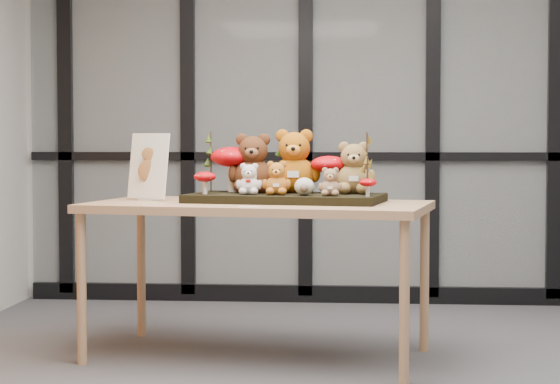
# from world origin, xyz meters

# --- Properties ---
(room_shell) EXTENTS (5.00, 5.00, 5.00)m
(room_shell) POSITION_xyz_m (0.00, 0.00, 1.68)
(room_shell) COLOR #BBB8B1
(room_shell) RESTS_ON floor
(glass_partition) EXTENTS (4.90, 0.06, 2.78)m
(glass_partition) POSITION_xyz_m (-0.00, 2.47, 1.42)
(glass_partition) COLOR #2D383F
(glass_partition) RESTS_ON floor
(display_table) EXTENTS (1.91, 1.20, 0.83)m
(display_table) POSITION_xyz_m (-0.60, 0.59, 0.77)
(display_table) COLOR tan
(display_table) RESTS_ON floor
(diorama_tray) EXTENTS (1.10, 0.69, 0.04)m
(diorama_tray) POSITION_xyz_m (-0.46, 0.63, 0.86)
(diorama_tray) COLOR black
(diorama_tray) RESTS_ON display_table
(bear_pooh_yellow) EXTENTS (0.33, 0.31, 0.38)m
(bear_pooh_yellow) POSITION_xyz_m (-0.42, 0.76, 1.07)
(bear_pooh_yellow) COLOR #A1540B
(bear_pooh_yellow) RESTS_ON diorama_tray
(bear_brown_medium) EXTENTS (0.31, 0.29, 0.36)m
(bear_brown_medium) POSITION_xyz_m (-0.65, 0.77, 1.06)
(bear_brown_medium) COLOR #4A2511
(bear_brown_medium) RESTS_ON diorama_tray
(bear_tan_back) EXTENTS (0.27, 0.25, 0.31)m
(bear_tan_back) POSITION_xyz_m (-0.09, 0.68, 1.03)
(bear_tan_back) COLOR olive
(bear_tan_back) RESTS_ON diorama_tray
(bear_small_yellow) EXTENTS (0.17, 0.16, 0.20)m
(bear_small_yellow) POSITION_xyz_m (-0.50, 0.53, 0.98)
(bear_small_yellow) COLOR #B1631D
(bear_small_yellow) RESTS_ON diorama_tray
(bear_white_bow) EXTENTS (0.16, 0.15, 0.18)m
(bear_white_bow) POSITION_xyz_m (-0.64, 0.55, 0.97)
(bear_white_bow) COLOR silver
(bear_white_bow) RESTS_ON diorama_tray
(bear_beige_small) EXTENTS (0.14, 0.13, 0.16)m
(bear_beige_small) POSITION_xyz_m (-0.21, 0.46, 0.96)
(bear_beige_small) COLOR #936D4E
(bear_beige_small) RESTS_ON diorama_tray
(plush_cream_hedgehog) EXTENTS (0.09, 0.09, 0.10)m
(plush_cream_hedgehog) POSITION_xyz_m (-0.35, 0.48, 0.93)
(plush_cream_hedgehog) COLOR beige
(plush_cream_hedgehog) RESTS_ON diorama_tray
(mushroom_back_left) EXTENTS (0.25, 0.25, 0.28)m
(mushroom_back_left) POSITION_xyz_m (-0.76, 0.82, 1.02)
(mushroom_back_left) COLOR #AB050B
(mushroom_back_left) RESTS_ON diorama_tray
(mushroom_back_right) EXTENTS (0.20, 0.20, 0.22)m
(mushroom_back_right) POSITION_xyz_m (-0.23, 0.73, 0.99)
(mushroom_back_right) COLOR #AB050B
(mushroom_back_right) RESTS_ON diorama_tray
(mushroom_front_left) EXTENTS (0.12, 0.12, 0.13)m
(mushroom_front_left) POSITION_xyz_m (-0.89, 0.59, 0.95)
(mushroom_front_left) COLOR #AB050B
(mushroom_front_left) RESTS_ON diorama_tray
(mushroom_front_right) EXTENTS (0.09, 0.09, 0.10)m
(mushroom_front_right) POSITION_xyz_m (-0.02, 0.43, 0.93)
(mushroom_front_right) COLOR #AB050B
(mushroom_front_right) RESTS_ON diorama_tray
(sprig_green_far_left) EXTENTS (0.05, 0.05, 0.33)m
(sprig_green_far_left) POSITION_xyz_m (-0.89, 0.85, 1.05)
(sprig_green_far_left) COLOR #1C340B
(sprig_green_far_left) RESTS_ON diorama_tray
(sprig_green_mid_left) EXTENTS (0.05, 0.05, 0.26)m
(sprig_green_mid_left) POSITION_xyz_m (-0.72, 0.87, 1.01)
(sprig_green_mid_left) COLOR #1C340B
(sprig_green_mid_left) RESTS_ON diorama_tray
(sprig_dry_far_right) EXTENTS (0.05, 0.05, 0.33)m
(sprig_dry_far_right) POSITION_xyz_m (-0.02, 0.67, 1.04)
(sprig_dry_far_right) COLOR brown
(sprig_dry_far_right) RESTS_ON diorama_tray
(sprig_dry_mid_right) EXTENTS (0.05, 0.05, 0.21)m
(sprig_dry_mid_right) POSITION_xyz_m (-0.02, 0.53, 0.98)
(sprig_dry_mid_right) COLOR brown
(sprig_dry_mid_right) RESTS_ON diorama_tray
(sprig_green_centre) EXTENTS (0.05, 0.05, 0.25)m
(sprig_green_centre) POSITION_xyz_m (-0.49, 0.84, 1.01)
(sprig_green_centre) COLOR #1C340B
(sprig_green_centre) RESTS_ON diorama_tray
(sign_holder) EXTENTS (0.26, 0.17, 0.37)m
(sign_holder) POSITION_xyz_m (-1.22, 0.73, 1.01)
(sign_holder) COLOR silver
(sign_holder) RESTS_ON display_table
(label_card) EXTENTS (0.10, 0.03, 0.00)m
(label_card) POSITION_xyz_m (-0.61, 0.23, 0.84)
(label_card) COLOR white
(label_card) RESTS_ON display_table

